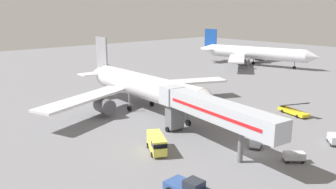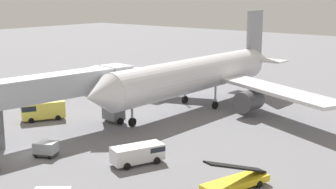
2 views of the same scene
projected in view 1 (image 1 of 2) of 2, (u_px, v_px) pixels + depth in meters
ground_plane at (252, 152)px, 48.26m from camera, size 300.00×300.00×0.00m
airplane_at_gate at (142, 86)px, 67.85m from camera, size 43.61×40.16×13.25m
jet_bridge at (208, 110)px, 48.93m from camera, size 6.07×23.27×7.22m
belt_loader_truck at (293, 111)px, 65.14m from camera, size 3.55×6.55×3.06m
service_van_near_left at (264, 121)px, 58.05m from camera, size 3.70×5.40×1.81m
service_van_near_right at (157, 143)px, 47.80m from camera, size 4.18×5.61×2.38m
baggage_cart_outer_right at (334, 139)px, 50.75m from camera, size 2.95×2.73×1.42m
baggage_cart_rear_right at (294, 156)px, 44.86m from camera, size 2.82×2.68×1.31m
baggage_cart_rear_left at (256, 142)px, 49.38m from camera, size 2.58×2.26×1.50m
airplane_background at (253, 53)px, 122.02m from camera, size 40.31×43.02×12.22m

